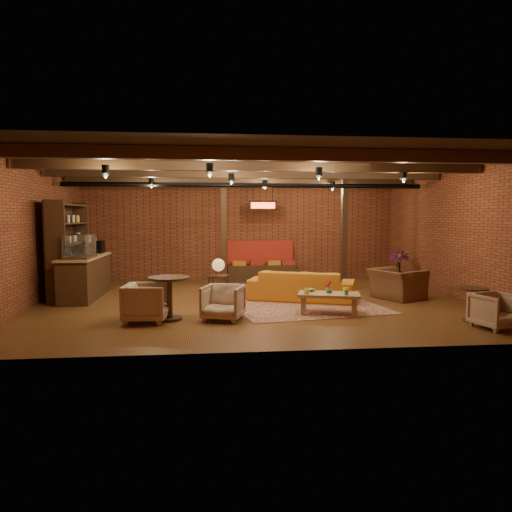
{
  "coord_description": "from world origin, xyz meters",
  "views": [
    {
      "loc": [
        -1.02,
        -10.64,
        2.03
      ],
      "look_at": [
        0.09,
        0.2,
        1.07
      ],
      "focal_mm": 32.0,
      "sensor_mm": 36.0,
      "label": 1
    }
  ],
  "objects": [
    {
      "name": "ceiling_pipe",
      "position": [
        0.0,
        1.6,
        2.85
      ],
      "size": [
        9.6,
        0.12,
        0.12
      ],
      "primitive_type": "cylinder",
      "rotation": [
        0.0,
        1.57,
        0.0
      ],
      "color": "black",
      "rests_on": "ceiling"
    },
    {
      "name": "armchair_right",
      "position": [
        3.55,
        0.01,
        0.5
      ],
      "size": [
        1.13,
        1.34,
        0.99
      ],
      "primitive_type": "imported",
      "rotation": [
        0.0,
        0.0,
        1.99
      ],
      "color": "brown",
      "rests_on": "floor"
    },
    {
      "name": "service_counter",
      "position": [
        -4.1,
        1.0,
        0.8
      ],
      "size": [
        0.8,
        2.5,
        1.6
      ],
      "primitive_type": null,
      "color": "black",
      "rests_on": "ground"
    },
    {
      "name": "post_right",
      "position": [
        2.8,
        2.0,
        1.6
      ],
      "size": [
        0.16,
        0.16,
        3.2
      ],
      "primitive_type": "cube",
      "color": "black",
      "rests_on": "ground"
    },
    {
      "name": "round_table_right",
      "position": [
        4.01,
        -2.45,
        0.44
      ],
      "size": [
        0.56,
        0.56,
        0.66
      ],
      "color": "black",
      "rests_on": "floor"
    },
    {
      "name": "ceiling",
      "position": [
        0.0,
        0.0,
        3.2
      ],
      "size": [
        10.0,
        8.0,
        0.02
      ],
      "primitive_type": "cube",
      "color": "black",
      "rests_on": "wall_back"
    },
    {
      "name": "wall_front",
      "position": [
        0.0,
        -4.0,
        1.6
      ],
      "size": [
        10.0,
        0.02,
        3.2
      ],
      "primitive_type": "cube",
      "color": "brown",
      "rests_on": "ground"
    },
    {
      "name": "sofa",
      "position": [
        1.18,
        0.06,
        0.36
      ],
      "size": [
        2.67,
        1.79,
        0.73
      ],
      "primitive_type": "imported",
      "rotation": [
        0.0,
        0.0,
        2.78
      ],
      "color": "#B86819",
      "rests_on": "floor"
    },
    {
      "name": "armchair_far",
      "position": [
        4.12,
        -3.02,
        0.36
      ],
      "size": [
        0.83,
        0.79,
        0.71
      ],
      "primitive_type": "imported",
      "rotation": [
        0.0,
        0.0,
        0.24
      ],
      "color": "beige",
      "rests_on": "floor"
    },
    {
      "name": "banquette",
      "position": [
        0.6,
        3.55,
        0.5
      ],
      "size": [
        2.1,
        0.7,
        1.0
      ],
      "primitive_type": null,
      "color": "maroon",
      "rests_on": "ground"
    },
    {
      "name": "wall_back",
      "position": [
        0.0,
        4.0,
        1.6
      ],
      "size": [
        10.0,
        0.02,
        3.2
      ],
      "primitive_type": "cube",
      "color": "brown",
      "rests_on": "ground"
    },
    {
      "name": "armchair_b",
      "position": [
        -0.76,
        -1.83,
        0.38
      ],
      "size": [
        0.91,
        0.88,
        0.76
      ],
      "primitive_type": "imported",
      "rotation": [
        0.0,
        0.0,
        -0.32
      ],
      "color": "beige",
      "rests_on": "floor"
    },
    {
      "name": "wall_right",
      "position": [
        5.0,
        0.0,
        1.6
      ],
      "size": [
        0.02,
        8.0,
        3.2
      ],
      "primitive_type": "cube",
      "color": "brown",
      "rests_on": "ground"
    },
    {
      "name": "round_table_left",
      "position": [
        -1.81,
        -1.7,
        0.57
      ],
      "size": [
        0.81,
        0.81,
        0.85
      ],
      "color": "black",
      "rests_on": "floor"
    },
    {
      "name": "ceiling_spotlights",
      "position": [
        0.0,
        0.0,
        2.86
      ],
      "size": [
        6.4,
        4.4,
        0.28
      ],
      "primitive_type": null,
      "color": "black",
      "rests_on": "ceiling"
    },
    {
      "name": "post_left",
      "position": [
        -0.6,
        2.6,
        1.6
      ],
      "size": [
        0.16,
        0.16,
        3.2
      ],
      "primitive_type": "cube",
      "color": "black",
      "rests_on": "ground"
    },
    {
      "name": "coffee_table",
      "position": [
        1.43,
        -1.47,
        0.38
      ],
      "size": [
        1.38,
        0.93,
        0.68
      ],
      "rotation": [
        0.0,
        0.0,
        -0.26
      ],
      "color": "olive",
      "rests_on": "floor"
    },
    {
      "name": "armchair_a",
      "position": [
        -2.24,
        -1.83,
        0.41
      ],
      "size": [
        0.8,
        0.85,
        0.82
      ],
      "primitive_type": "imported",
      "rotation": [
        0.0,
        0.0,
        1.5
      ],
      "color": "beige",
      "rests_on": "floor"
    },
    {
      "name": "side_table_book",
      "position": [
        3.51,
        0.38,
        0.47
      ],
      "size": [
        0.51,
        0.51,
        0.53
      ],
      "rotation": [
        0.0,
        0.0,
        0.12
      ],
      "color": "black",
      "rests_on": "floor"
    },
    {
      "name": "ceiling_beams",
      "position": [
        0.0,
        0.0,
        3.08
      ],
      "size": [
        9.8,
        6.4,
        0.22
      ],
      "primitive_type": null,
      "color": "black",
      "rests_on": "ceiling"
    },
    {
      "name": "rug",
      "position": [
        1.16,
        -0.77,
        0.01
      ],
      "size": [
        3.6,
        2.99,
        0.01
      ],
      "primitive_type": "cube",
      "rotation": [
        0.0,
        0.0,
        0.18
      ],
      "color": "maroon",
      "rests_on": "floor"
    },
    {
      "name": "plant_counter",
      "position": [
        -4.0,
        1.2,
        1.22
      ],
      "size": [
        0.35,
        0.39,
        0.3
      ],
      "primitive_type": "imported",
      "color": "#337F33",
      "rests_on": "service_counter"
    },
    {
      "name": "wall_left",
      "position": [
        -5.0,
        0.0,
        1.6
      ],
      "size": [
        0.02,
        8.0,
        3.2
      ],
      "primitive_type": "cube",
      "color": "brown",
      "rests_on": "ground"
    },
    {
      "name": "floor",
      "position": [
        0.0,
        0.0,
        0.0
      ],
      "size": [
        10.0,
        10.0,
        0.0
      ],
      "primitive_type": "plane",
      "color": "#3D1B0F",
      "rests_on": "ground"
    },
    {
      "name": "service_sign",
      "position": [
        0.6,
        3.1,
        2.35
      ],
      "size": [
        0.86,
        0.06,
        0.3
      ],
      "primitive_type": "cube",
      "color": "#FF3F19",
      "rests_on": "ceiling"
    },
    {
      "name": "shelving_hutch",
      "position": [
        -4.5,
        1.1,
        1.2
      ],
      "size": [
        0.52,
        2.0,
        2.4
      ],
      "primitive_type": null,
      "color": "black",
      "rests_on": "ground"
    },
    {
      "name": "side_table_lamp",
      "position": [
        -0.8,
        0.56,
        0.75
      ],
      "size": [
        0.57,
        0.57,
        0.99
      ],
      "rotation": [
        0.0,
        0.0,
        -0.24
      ],
      "color": "black",
      "rests_on": "floor"
    },
    {
      "name": "plant_tall",
      "position": [
        4.4,
        1.93,
        1.55
      ],
      "size": [
        2.29,
        2.29,
        3.1
      ],
      "primitive_type": "imported",
      "rotation": [
        0.0,
        0.0,
        -0.42
      ],
      "color": "#4C7F4C",
      "rests_on": "floor"
    }
  ]
}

